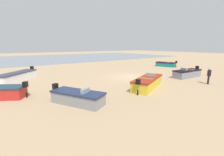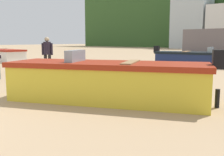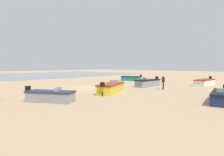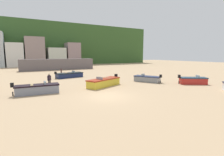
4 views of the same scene
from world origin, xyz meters
name	(u,v)px [view 1 (image 1 of 4)]	position (x,y,z in m)	size (l,w,h in m)	color
ground_plane	(129,77)	(0.00, 0.00, 0.00)	(160.00, 160.00, 0.00)	tan
tidal_water	(51,58)	(0.00, -36.00, 0.03)	(80.00, 36.00, 0.06)	gray
boat_grey_0	(78,97)	(8.60, 4.63, 0.43)	(2.86, 3.77, 1.15)	gray
boat_white_1	(17,76)	(11.20, -5.58, 0.47)	(4.40, 4.53, 1.24)	white
boat_red_2	(1,92)	(12.68, 0.42, 0.46)	(3.51, 2.84, 1.21)	red
boat_yellow_3	(148,82)	(1.88, 4.65, 0.48)	(4.95, 3.29, 1.26)	gold
boat_grey_4	(187,73)	(-5.55, 4.27, 0.47)	(4.29, 1.57, 1.23)	gray
boat_teal_5	(166,64)	(-11.94, -3.17, 0.41)	(2.52, 3.75, 1.12)	#157674
beach_walker_foreground	(209,75)	(-4.00, 7.27, 0.95)	(0.50, 0.47, 1.62)	black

